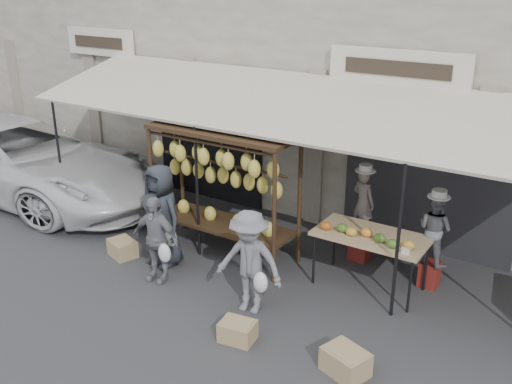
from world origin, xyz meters
TOP-DOWN VIEW (x-y plane):
  - ground_plane at (0.00, 0.00)m, footprint 90.00×90.00m
  - shophouse at (-0.00, 6.50)m, footprint 24.00×6.15m
  - awning at (0.01, 2.28)m, footprint 10.00×2.35m
  - banana_rack at (-0.67, 1.38)m, footprint 2.60×0.90m
  - produce_table at (1.90, 1.67)m, footprint 1.70×0.90m
  - vendor_left at (1.42, 2.52)m, footprint 0.50×0.41m
  - vendor_right at (2.69, 2.27)m, footprint 0.66×0.58m
  - customer_left at (-1.30, 0.57)m, footprint 0.93×0.68m
  - customer_mid at (-1.02, 0.10)m, footprint 0.87×0.43m
  - customer_right at (0.72, 0.15)m, footprint 1.08×0.72m
  - stool_left at (1.42, 2.52)m, footprint 0.41×0.41m
  - stool_right at (2.69, 2.27)m, footprint 0.32×0.32m
  - crate_near_a at (0.99, -0.55)m, footprint 0.51×0.42m
  - crate_near_b at (2.48, -0.38)m, footprint 0.63×0.55m
  - crate_far at (-2.08, 0.38)m, footprint 0.58×0.50m
  - van at (-6.55, 1.46)m, footprint 5.65×2.61m

SIDE VIEW (x-z plane):
  - ground_plane at x=0.00m, z-range 0.00..0.00m
  - crate_near_a at x=0.99m, z-range 0.00..0.27m
  - crate_far at x=-2.08m, z-range 0.00..0.29m
  - crate_near_b at x=2.48m, z-range 0.00..0.32m
  - stool_right at x=2.69m, z-range 0.00..0.41m
  - stool_left at x=1.42m, z-range 0.00..0.45m
  - customer_mid at x=-1.02m, z-range 0.00..1.42m
  - customer_right at x=0.72m, z-range 0.00..1.56m
  - produce_table at x=1.90m, z-range 0.35..1.39m
  - customer_left at x=-1.30m, z-range 0.00..1.75m
  - vendor_right at x=2.69m, z-range 0.41..1.54m
  - vendor_left at x=1.42m, z-range 0.45..1.63m
  - van at x=-6.55m, z-range 0.00..2.35m
  - banana_rack at x=-0.67m, z-range 0.45..2.69m
  - awning at x=0.01m, z-range 1.12..4.03m
  - shophouse at x=0.00m, z-range 0.00..7.30m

